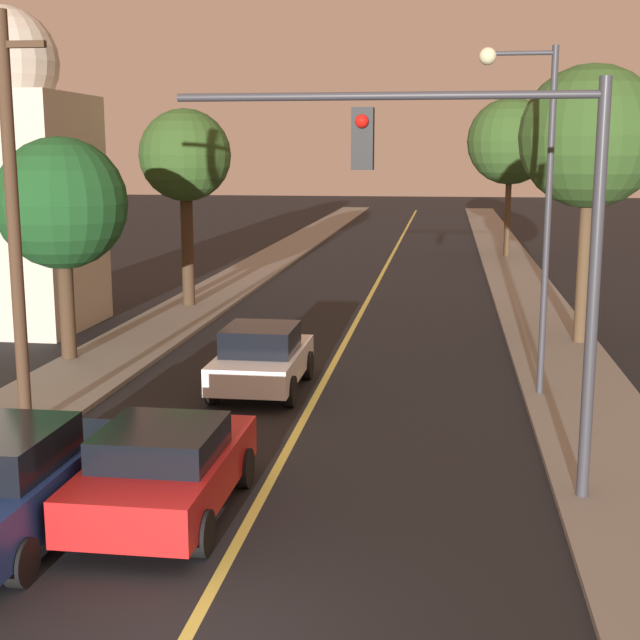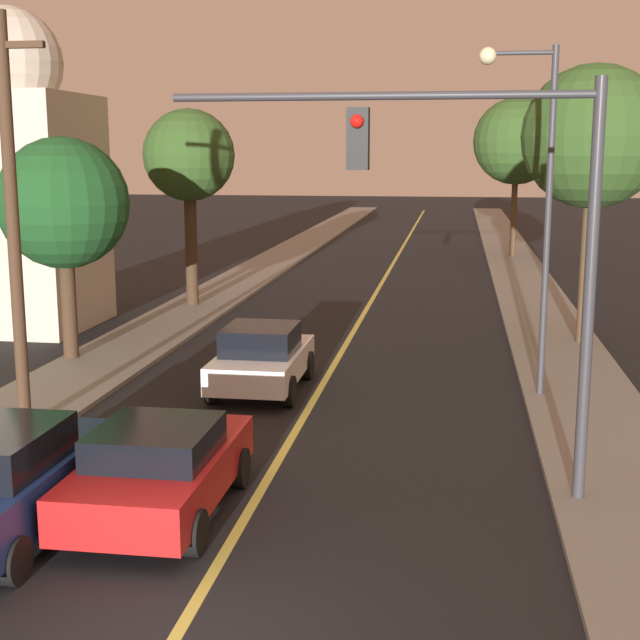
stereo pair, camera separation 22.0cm
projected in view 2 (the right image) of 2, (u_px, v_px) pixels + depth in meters
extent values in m
cube|color=black|center=(396.00, 259.00, 44.55)|extent=(8.98, 80.00, 0.01)
cube|color=#D1C14C|center=(396.00, 259.00, 44.54)|extent=(0.16, 76.00, 0.00)
cube|color=gray|center=(283.00, 256.00, 45.39)|extent=(2.50, 80.00, 0.12)
cube|color=gray|center=(513.00, 260.00, 43.68)|extent=(2.50, 80.00, 0.12)
cube|color=red|center=(160.00, 473.00, 13.08)|extent=(1.86, 4.03, 0.64)
cube|color=black|center=(156.00, 441.00, 12.82)|extent=(1.64, 1.81, 0.45)
cylinder|color=black|center=(134.00, 462.00, 14.48)|extent=(0.22, 0.64, 0.64)
cylinder|color=black|center=(240.00, 468.00, 14.22)|extent=(0.22, 0.64, 0.64)
cylinder|color=black|center=(69.00, 524.00, 12.06)|extent=(0.22, 0.64, 0.64)
cylinder|color=black|center=(195.00, 533.00, 11.79)|extent=(0.22, 0.64, 0.64)
cube|color=white|center=(262.00, 363.00, 19.89)|extent=(1.74, 3.80, 0.59)
cube|color=black|center=(261.00, 339.00, 19.64)|extent=(1.54, 1.71, 0.59)
cylinder|color=black|center=(239.00, 363.00, 21.21)|extent=(0.22, 0.67, 0.67)
cylinder|color=black|center=(308.00, 365.00, 20.97)|extent=(0.22, 0.67, 0.67)
cylinder|color=black|center=(213.00, 388.00, 18.93)|extent=(0.22, 0.67, 0.67)
cylinder|color=black|center=(289.00, 391.00, 18.68)|extent=(0.22, 0.67, 0.67)
cube|color=navy|center=(1.00, 488.00, 12.39)|extent=(1.86, 4.40, 0.74)
cylinder|color=black|center=(100.00, 481.00, 13.66)|extent=(0.22, 0.62, 0.62)
cylinder|color=black|center=(14.00, 561.00, 11.01)|extent=(0.22, 0.62, 0.62)
cylinder|color=#333338|center=(589.00, 295.00, 12.98)|extent=(0.18, 0.18, 6.21)
cylinder|color=#333338|center=(380.00, 96.00, 12.91)|extent=(6.20, 0.12, 0.12)
cube|color=black|center=(358.00, 139.00, 13.07)|extent=(0.32, 0.28, 0.90)
sphere|color=red|center=(357.00, 121.00, 12.85)|extent=(0.20, 0.20, 0.20)
cylinder|color=#333338|center=(548.00, 225.00, 18.68)|extent=(0.14, 0.14, 7.30)
cylinder|color=#333338|center=(522.00, 53.00, 18.13)|extent=(1.36, 0.09, 0.09)
sphere|color=beige|center=(488.00, 56.00, 18.24)|extent=(0.36, 0.36, 0.36)
cylinder|color=#422D1E|center=(13.00, 227.00, 16.30)|extent=(0.24, 0.24, 7.62)
cube|color=#422D1E|center=(1.00, 45.00, 15.70)|extent=(1.60, 0.12, 0.12)
cylinder|color=#3D2B1C|center=(191.00, 247.00, 30.27)|extent=(0.42, 0.42, 3.98)
sphere|color=#2D4C1E|center=(189.00, 155.00, 29.70)|extent=(3.06, 3.06, 3.06)
cylinder|color=#3D2B1C|center=(69.00, 304.00, 22.52)|extent=(0.38, 0.38, 2.78)
sphere|color=#19471E|center=(63.00, 203.00, 22.05)|extent=(3.26, 3.26, 3.26)
cylinder|color=#4C3823|center=(586.00, 266.00, 24.16)|extent=(0.35, 0.35, 4.23)
sphere|color=#2D4C1E|center=(593.00, 137.00, 23.52)|extent=(3.79, 3.79, 3.79)
cylinder|color=#4C3823|center=(514.00, 214.00, 44.46)|extent=(0.29, 0.29, 4.19)
sphere|color=#2D4C1E|center=(517.00, 141.00, 43.80)|extent=(4.24, 4.24, 4.24)
cube|color=#BCB29E|center=(17.00, 213.00, 26.77)|extent=(4.32, 4.32, 6.97)
sphere|color=#BCB29E|center=(7.00, 62.00, 25.96)|extent=(3.20, 3.20, 3.20)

